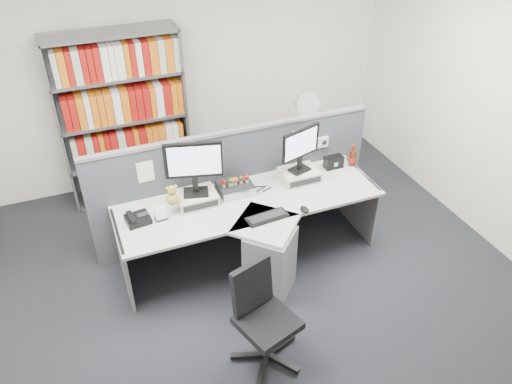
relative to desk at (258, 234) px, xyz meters
name	(u,v)px	position (x,y,z in m)	size (l,w,h in m)	color
ground	(282,310)	(0.00, -0.60, -0.46)	(5.50, 5.50, 0.00)	#26272C
room_shell	(289,141)	(0.00, -0.60, 1.33)	(5.04, 5.54, 2.72)	white
partition	(235,183)	(0.00, 0.65, 0.19)	(3.00, 0.08, 1.27)	#45474E
desk	(258,234)	(0.00, 0.00, 0.00)	(2.60, 1.20, 0.72)	#B2B3AD
monitor_riser_left	(196,198)	(-0.49, 0.38, 0.31)	(0.38, 0.31, 0.10)	beige
monitor_riser_right	(299,175)	(0.61, 0.38, 0.31)	(0.38, 0.31, 0.10)	beige
monitor_left	(194,164)	(-0.49, 0.38, 0.69)	(0.53, 0.23, 0.55)	black
monitor_right	(301,146)	(0.61, 0.38, 0.65)	(0.45, 0.20, 0.47)	black
desktop_pc	(235,187)	(-0.08, 0.41, 0.31)	(0.34, 0.30, 0.09)	black
figurines	(235,180)	(-0.09, 0.40, 0.40)	(0.29, 0.05, 0.09)	beige
keyboard	(267,217)	(0.04, -0.11, 0.28)	(0.41, 0.18, 0.03)	black
mouse	(305,210)	(0.41, -0.15, 0.29)	(0.07, 0.11, 0.04)	black
desk_phone	(137,219)	(-1.08, 0.28, 0.30)	(0.24, 0.22, 0.09)	black
desk_calendar	(161,214)	(-0.87, 0.24, 0.32)	(0.11, 0.08, 0.13)	black
plush_toy	(173,197)	(-0.73, 0.29, 0.45)	(0.12, 0.12, 0.21)	olive
speaker	(334,162)	(1.05, 0.45, 0.33)	(0.20, 0.11, 0.13)	black
cola_bottle	(352,158)	(1.26, 0.41, 0.36)	(0.08, 0.08, 0.25)	#3F190A
shelving_unit	(124,122)	(-0.90, 1.85, 0.52)	(1.41, 0.40, 2.00)	slate
filing_cabinet	(304,153)	(1.20, 1.40, -0.11)	(0.45, 0.61, 0.70)	slate
desk_fan	(307,107)	(1.20, 1.40, 0.53)	(0.27, 0.17, 0.46)	white
office_chair	(262,314)	(-0.36, -0.96, 0.02)	(0.60, 0.58, 0.90)	silver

